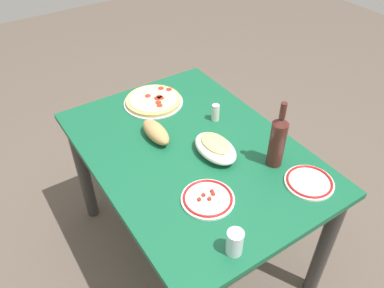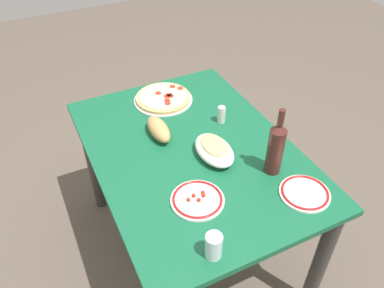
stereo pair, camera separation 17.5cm
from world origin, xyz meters
name	(u,v)px [view 2 (the right image)]	position (x,y,z in m)	size (l,w,h in m)	color
ground_plane	(192,247)	(0.00, 0.00, 0.00)	(8.00, 8.00, 0.00)	brown
dining_table	(192,169)	(0.00, 0.00, 0.63)	(1.24, 0.89, 0.76)	#145938
pepperoni_pizza	(163,98)	(-0.43, 0.04, 0.77)	(0.32, 0.32, 0.03)	#B7B7BC
baked_pasta_dish	(214,149)	(0.09, 0.07, 0.80)	(0.24, 0.15, 0.08)	white
wine_bottle	(276,147)	(0.28, 0.25, 0.89)	(0.07, 0.07, 0.32)	#471E19
water_glass	(214,246)	(0.54, -0.18, 0.81)	(0.06, 0.06, 0.10)	silver
side_plate_near	(305,193)	(0.45, 0.29, 0.77)	(0.21, 0.21, 0.02)	white
side_plate_far	(197,200)	(0.29, -0.12, 0.77)	(0.22, 0.22, 0.02)	white
bread_loaf	(159,129)	(-0.16, -0.10, 0.80)	(0.20, 0.09, 0.08)	tan
spice_shaker	(221,115)	(-0.13, 0.22, 0.80)	(0.04, 0.04, 0.09)	silver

